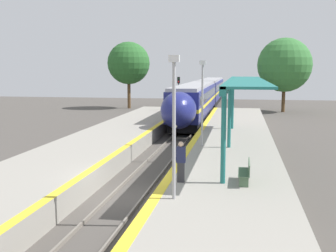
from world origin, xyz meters
TOP-DOWN VIEW (x-y plane):
  - ground_plane at (0.00, 0.00)m, footprint 120.00×120.00m
  - rail_left at (-0.72, 0.00)m, footprint 0.08×90.00m
  - rail_right at (0.72, 0.00)m, footprint 0.08×90.00m
  - train at (0.00, 36.00)m, footprint 2.88×45.91m
  - platform_right at (4.24, 0.00)m, footprint 5.18×64.00m
  - platform_left at (-4.23, 0.00)m, footprint 5.17×64.00m
  - platform_bench at (5.02, -0.44)m, footprint 0.44×1.64m
  - person_waiting at (2.44, -0.73)m, footprint 0.36×0.22m
  - railway_signal at (-2.03, 28.40)m, footprint 0.28×0.28m
  - lamppost_near at (2.51, -2.95)m, footprint 0.36×0.20m
  - lamppost_mid at (2.51, 7.44)m, footprint 0.36×0.20m
  - station_canopy at (4.69, 7.16)m, footprint 2.02×18.54m
  - background_tree_left at (-10.79, 40.01)m, footprint 5.85×5.85m
  - background_tree_right at (10.03, 38.52)m, footprint 6.84×6.84m

SIDE VIEW (x-z plane):
  - ground_plane at x=0.00m, z-range 0.00..0.00m
  - rail_left at x=-0.72m, z-range 0.00..0.15m
  - rail_right at x=0.72m, z-range 0.00..0.15m
  - platform_right at x=4.24m, z-range 0.00..1.03m
  - platform_left at x=-4.23m, z-range 0.00..1.03m
  - platform_bench at x=5.02m, z-range 1.05..1.94m
  - person_waiting at x=2.44m, z-range 1.05..2.70m
  - train at x=0.00m, z-range 0.29..4.25m
  - railway_signal at x=-2.03m, z-range 0.50..5.14m
  - lamppost_near at x=2.51m, z-range 1.41..6.39m
  - lamppost_mid at x=2.51m, z-range 1.41..6.39m
  - station_canopy at x=4.69m, z-range 2.73..6.64m
  - background_tree_right at x=10.03m, z-range 1.28..10.69m
  - background_tree_left at x=-10.79m, z-range 1.67..10.88m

